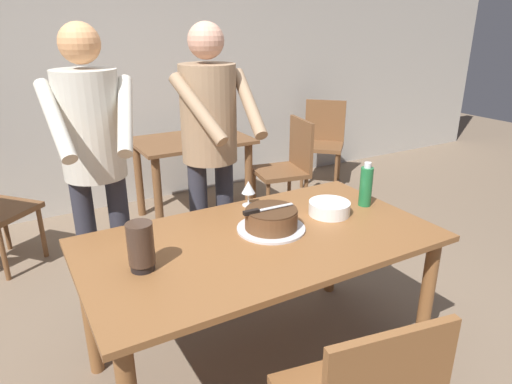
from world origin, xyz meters
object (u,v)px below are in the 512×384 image
(person_cutting_cake, at_px, (210,140))
(cake_knife, at_px, (258,211))
(hurricane_lamp, at_px, (141,246))
(wine_glass_near, at_px, (248,188))
(plate_stack, at_px, (329,208))
(background_table, at_px, (192,157))
(background_chair_0, at_px, (288,165))
(background_chair_1, at_px, (323,139))
(water_bottle, at_px, (366,186))
(person_standing_beside, at_px, (94,154))
(main_dining_table, at_px, (261,256))
(cake_on_platter, at_px, (271,220))

(person_cutting_cake, bearing_deg, cake_knife, -93.38)
(hurricane_lamp, relative_size, person_cutting_cake, 0.12)
(wine_glass_near, distance_m, person_cutting_cake, 0.38)
(plate_stack, height_order, background_table, plate_stack)
(background_chair_0, bearing_deg, background_chair_1, 34.50)
(hurricane_lamp, height_order, person_cutting_cake, person_cutting_cake)
(plate_stack, xyz_separation_m, wine_glass_near, (-0.31, 0.32, 0.07))
(water_bottle, bearing_deg, wine_glass_near, 150.46)
(person_standing_beside, height_order, background_chair_1, person_standing_beside)
(cake_knife, bearing_deg, background_chair_0, 52.08)
(background_chair_0, bearing_deg, person_standing_beside, -153.57)
(main_dining_table, xyz_separation_m, hurricane_lamp, (-0.58, -0.01, 0.21))
(cake_on_platter, height_order, background_table, cake_on_platter)
(water_bottle, distance_m, background_chair_1, 2.57)
(water_bottle, distance_m, person_cutting_cake, 0.92)
(water_bottle, height_order, background_chair_1, water_bottle)
(wine_glass_near, relative_size, background_table, 0.14)
(water_bottle, bearing_deg, plate_stack, -179.53)
(cake_on_platter, bearing_deg, background_chair_0, 53.81)
(person_cutting_cake, height_order, background_chair_1, person_cutting_cake)
(wine_glass_near, height_order, person_standing_beside, person_standing_beside)
(person_cutting_cake, relative_size, person_standing_beside, 1.00)
(wine_glass_near, bearing_deg, person_cutting_cake, 107.38)
(main_dining_table, bearing_deg, background_chair_1, 46.49)
(background_table, bearing_deg, plate_stack, -90.10)
(cake_on_platter, relative_size, person_standing_beside, 0.20)
(water_bottle, distance_m, background_table, 1.98)
(wine_glass_near, xyz_separation_m, background_chair_0, (1.08, 1.22, -0.36))
(water_bottle, bearing_deg, background_chair_0, 71.52)
(plate_stack, xyz_separation_m, background_chair_1, (1.63, 2.14, -0.29))
(hurricane_lamp, relative_size, background_chair_1, 0.23)
(main_dining_table, bearing_deg, background_table, 77.05)
(main_dining_table, bearing_deg, background_chair_0, 52.67)
(plate_stack, relative_size, background_table, 0.22)
(background_table, relative_size, background_chair_0, 1.11)
(wine_glass_near, height_order, background_chair_0, background_chair_0)
(water_bottle, xyz_separation_m, background_table, (-0.25, 1.94, -0.29))
(plate_stack, height_order, hurricane_lamp, hurricane_lamp)
(water_bottle, relative_size, hurricane_lamp, 1.19)
(plate_stack, distance_m, water_bottle, 0.26)
(wine_glass_near, relative_size, background_chair_1, 0.16)
(cake_on_platter, distance_m, background_chair_0, 1.95)
(main_dining_table, bearing_deg, person_standing_beside, 130.18)
(wine_glass_near, bearing_deg, hurricane_lamp, -151.32)
(main_dining_table, bearing_deg, hurricane_lamp, -178.88)
(person_standing_beside, relative_size, background_chair_1, 1.91)
(wine_glass_near, distance_m, background_chair_0, 1.67)
(wine_glass_near, bearing_deg, water_bottle, -29.54)
(main_dining_table, xyz_separation_m, background_chair_1, (2.09, 2.20, -0.16))
(wine_glass_near, xyz_separation_m, background_table, (0.32, 1.62, -0.28))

